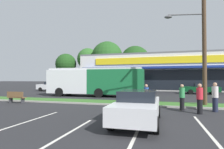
# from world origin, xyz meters

# --- Properties ---
(grass_median) EXTENTS (56.00, 2.20, 0.12)m
(grass_median) POSITION_xyz_m (0.00, 14.00, 0.06)
(grass_median) COLOR #386B28
(grass_median) RESTS_ON ground_plane
(curb_lip) EXTENTS (56.00, 0.24, 0.12)m
(curb_lip) POSITION_xyz_m (0.00, 12.78, 0.06)
(curb_lip) COLOR #99968C
(curb_lip) RESTS_ON ground_plane
(parking_stripe_0) EXTENTS (0.12, 4.80, 0.01)m
(parking_stripe_0) POSITION_xyz_m (-2.52, 6.67, 0.00)
(parking_stripe_0) COLOR silver
(parking_stripe_0) RESTS_ON ground_plane
(parking_stripe_1) EXTENTS (0.12, 4.80, 0.01)m
(parking_stripe_1) POSITION_xyz_m (0.27, 5.23, 0.00)
(parking_stripe_1) COLOR silver
(parking_stripe_1) RESTS_ON ground_plane
(parking_stripe_2) EXTENTS (0.12, 4.80, 0.01)m
(parking_stripe_2) POSITION_xyz_m (2.73, 5.44, 0.00)
(parking_stripe_2) COLOR silver
(parking_stripe_2) RESTS_ON ground_plane
(parking_stripe_3) EXTENTS (0.12, 4.80, 0.01)m
(parking_stripe_3) POSITION_xyz_m (5.32, 7.54, 0.00)
(parking_stripe_3) COLOR silver
(parking_stripe_3) RESTS_ON ground_plane
(storefront_building) EXTENTS (30.64, 12.64, 6.46)m
(storefront_building) POSITION_xyz_m (4.43, 35.65, 3.24)
(storefront_building) COLOR silver
(storefront_building) RESTS_ON ground_plane
(tree_far_left) EXTENTS (5.66, 5.66, 8.93)m
(tree_far_left) POSITION_xyz_m (-21.96, 44.40, 6.08)
(tree_far_left) COLOR #473323
(tree_far_left) RESTS_ON ground_plane
(tree_left) EXTENTS (5.81, 5.81, 10.34)m
(tree_left) POSITION_xyz_m (-15.85, 45.40, 7.41)
(tree_left) COLOR #473323
(tree_left) RESTS_ON ground_plane
(tree_mid_left) EXTENTS (7.87, 7.87, 11.49)m
(tree_mid_left) POSITION_xyz_m (-9.82, 43.62, 7.54)
(tree_mid_left) COLOR #473323
(tree_mid_left) RESTS_ON ground_plane
(tree_mid) EXTENTS (7.39, 7.39, 10.33)m
(tree_mid) POSITION_xyz_m (-2.94, 45.33, 6.63)
(tree_mid) COLOR #473323
(tree_mid) RESTS_ON ground_plane
(utility_pole) EXTENTS (3.13, 2.38, 9.49)m
(utility_pole) POSITION_xyz_m (6.54, 14.01, 5.09)
(utility_pole) COLOR #4C3826
(utility_pole) RESTS_ON ground_plane
(city_bus) EXTENTS (11.20, 2.94, 3.25)m
(city_bus) POSITION_xyz_m (-3.82, 19.11, 1.76)
(city_bus) COLOR #196638
(city_bus) RESTS_ON ground_plane
(bus_stop_bench) EXTENTS (1.60, 0.45, 0.95)m
(bus_stop_bench) POSITION_xyz_m (-8.15, 11.91, 0.50)
(bus_stop_bench) COLOR brown
(bus_stop_bench) RESTS_ON ground_plane
(car_0) EXTENTS (4.45, 2.00, 1.58)m
(car_0) POSITION_xyz_m (-7.57, 24.23, 0.81)
(car_0) COLOR slate
(car_0) RESTS_ON ground_plane
(car_1) EXTENTS (4.40, 1.95, 1.52)m
(car_1) POSITION_xyz_m (-13.85, 25.44, 0.79)
(car_1) COLOR silver
(car_1) RESTS_ON ground_plane
(car_2) EXTENTS (4.42, 1.86, 1.40)m
(car_2) POSITION_xyz_m (8.63, 25.72, 0.73)
(car_2) COLOR #0C3F1E
(car_2) RESTS_ON ground_plane
(car_3) EXTENTS (1.97, 4.59, 1.48)m
(car_3) POSITION_xyz_m (2.57, 7.71, 0.77)
(car_3) COLOR silver
(car_3) RESTS_ON ground_plane
(pedestrian_near_bench) EXTENTS (0.35, 0.35, 1.75)m
(pedestrian_near_bench) POSITION_xyz_m (5.74, 10.77, 0.88)
(pedestrian_near_bench) COLOR black
(pedestrian_near_bench) RESTS_ON ground_plane
(pedestrian_by_pole) EXTENTS (0.36, 0.36, 1.80)m
(pedestrian_by_pole) POSITION_xyz_m (6.79, 11.79, 0.91)
(pedestrian_by_pole) COLOR #1E2338
(pedestrian_by_pole) RESTS_ON ground_plane
(pedestrian_mid) EXTENTS (0.33, 0.33, 1.65)m
(pedestrian_mid) POSITION_xyz_m (2.60, 12.03, 0.83)
(pedestrian_mid) COLOR black
(pedestrian_mid) RESTS_ON ground_plane
(pedestrian_far) EXTENTS (0.34, 0.34, 1.67)m
(pedestrian_far) POSITION_xyz_m (4.89, 11.83, 0.84)
(pedestrian_far) COLOR black
(pedestrian_far) RESTS_ON ground_plane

